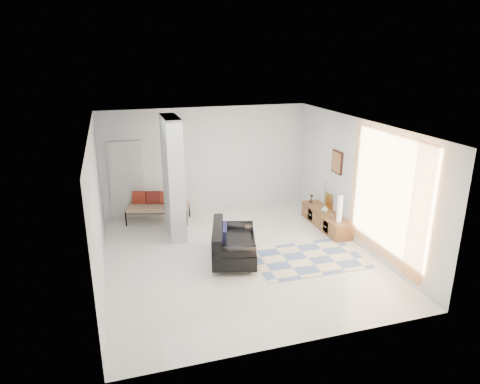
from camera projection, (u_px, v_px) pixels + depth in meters
name	position (u px, v px, depth m)	size (l,w,h in m)	color
floor	(239.00, 256.00, 9.12)	(6.00, 6.00, 0.00)	white
ceiling	(239.00, 125.00, 8.24)	(6.00, 6.00, 0.00)	white
wall_back	(206.00, 160.00, 11.40)	(6.00, 6.00, 0.00)	silver
wall_front	(301.00, 260.00, 5.95)	(6.00, 6.00, 0.00)	silver
wall_left	(97.00, 208.00, 7.92)	(6.00, 6.00, 0.00)	silver
wall_right	(358.00, 183.00, 9.44)	(6.00, 6.00, 0.00)	silver
partition_column	(173.00, 177.00, 9.83)	(0.35, 1.20, 2.80)	silver
hallway_door	(127.00, 181.00, 10.90)	(0.85, 0.06, 2.04)	silver
curtain	(386.00, 197.00, 8.36)	(2.55, 2.55, 0.00)	#FDA142
wall_art	(337.00, 162.00, 10.17)	(0.04, 0.45, 0.55)	#35170E
media_console	(326.00, 219.00, 10.57)	(0.45, 1.86, 0.80)	brown
loveseat	(231.00, 244.00, 8.85)	(1.24, 1.67, 0.76)	silver
daybed	(157.00, 205.00, 10.88)	(1.66, 1.05, 0.77)	black
area_rug	(308.00, 258.00, 9.01)	(2.28, 1.52, 0.01)	beige
cylinder_lamp	(340.00, 209.00, 9.81)	(0.12, 0.12, 0.63)	white
bronze_figurine	(311.00, 199.00, 11.12)	(0.11, 0.11, 0.22)	black
vase	(325.00, 209.00, 10.47)	(0.17, 0.17, 0.17)	silver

